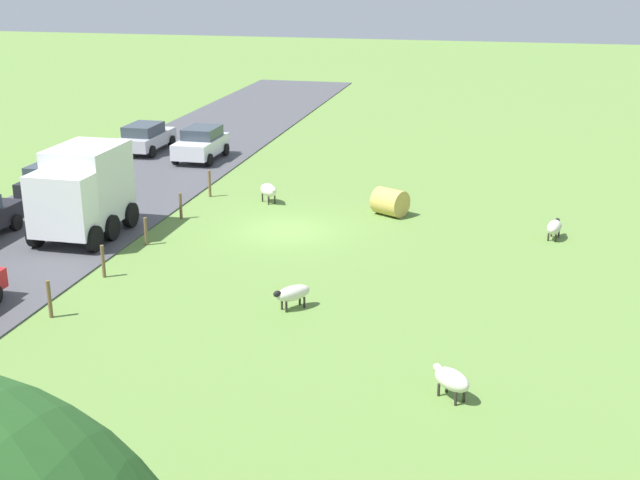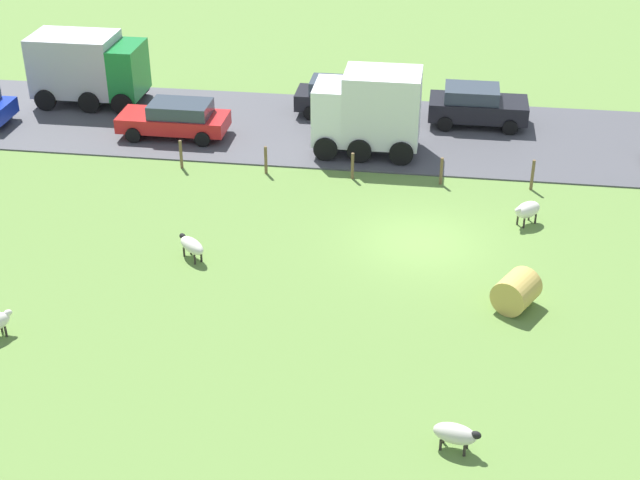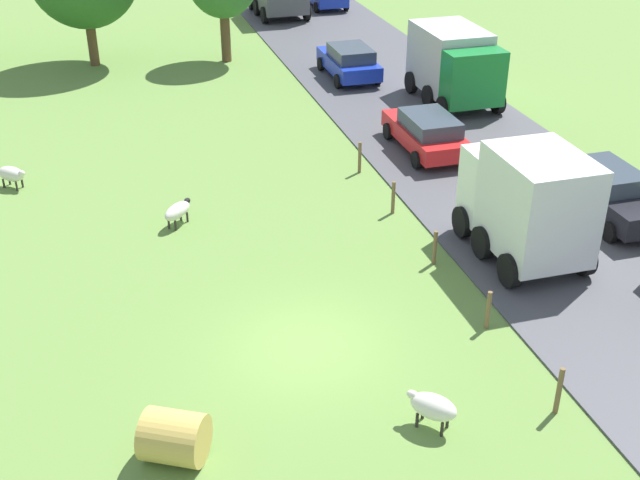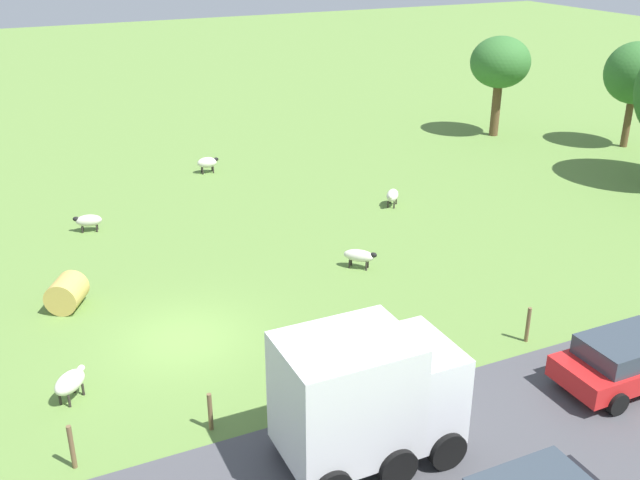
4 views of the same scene
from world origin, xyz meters
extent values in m
plane|color=olive|center=(0.00, 0.00, 0.00)|extent=(160.00, 160.00, 0.00)
ellipsoid|color=silver|center=(1.81, -3.57, 0.57)|extent=(1.13, 1.14, 0.56)
ellipsoid|color=silver|center=(1.46, -3.21, 0.69)|extent=(0.31, 0.31, 0.20)
cylinder|color=#2D2823|center=(1.50, -3.46, 0.18)|extent=(0.07, 0.07, 0.36)
cylinder|color=#2D2823|center=(1.72, -3.25, 0.18)|extent=(0.07, 0.07, 0.36)
cylinder|color=#2D2823|center=(1.90, -3.88, 0.18)|extent=(0.07, 0.07, 0.36)
cylinder|color=#2D2823|center=(2.12, -3.67, 0.18)|extent=(0.07, 0.07, 0.36)
ellipsoid|color=silver|center=(-15.57, 5.55, 0.56)|extent=(0.64, 1.05, 0.56)
ellipsoid|color=black|center=(-15.53, 6.02, 0.68)|extent=(0.20, 0.27, 0.20)
cylinder|color=#2D2823|center=(-15.70, 5.84, 0.17)|extent=(0.07, 0.07, 0.35)
cylinder|color=#2D2823|center=(-15.39, 5.81, 0.17)|extent=(0.07, 0.07, 0.35)
cylinder|color=#2D2823|center=(-15.74, 5.29, 0.17)|extent=(0.07, 0.07, 0.35)
cylinder|color=#2D2823|center=(-15.44, 5.26, 0.17)|extent=(0.07, 0.07, 0.35)
ellipsoid|color=silver|center=(-2.21, 7.38, 0.51)|extent=(1.14, 1.18, 0.46)
ellipsoid|color=black|center=(-1.83, 7.79, 0.61)|extent=(0.31, 0.31, 0.20)
cylinder|color=#2D2823|center=(-2.08, 7.70, 0.17)|extent=(0.07, 0.07, 0.33)
cylinder|color=#2D2823|center=(-1.90, 7.53, 0.17)|extent=(0.07, 0.07, 0.33)
cylinder|color=#2D2823|center=(-2.52, 7.23, 0.17)|extent=(0.07, 0.07, 0.33)
cylinder|color=#2D2823|center=(-2.33, 7.06, 0.17)|extent=(0.07, 0.07, 0.33)
ellipsoid|color=beige|center=(-10.14, -1.23, 0.48)|extent=(0.73, 1.15, 0.50)
ellipsoid|color=black|center=(-10.25, -1.73, 0.60)|extent=(0.23, 0.29, 0.20)
cylinder|color=#2D2823|center=(-10.07, -1.55, 0.15)|extent=(0.07, 0.07, 0.30)
cylinder|color=#2D2823|center=(-10.34, -1.49, 0.15)|extent=(0.07, 0.07, 0.30)
cylinder|color=#2D2823|center=(-9.94, -0.98, 0.15)|extent=(0.07, 0.07, 0.30)
cylinder|color=#2D2823|center=(-10.21, -0.92, 0.15)|extent=(0.07, 0.07, 0.30)
ellipsoid|color=silver|center=(-7.35, 11.82, 0.52)|extent=(1.13, 1.07, 0.51)
ellipsoid|color=silver|center=(-6.97, 11.50, 0.63)|extent=(0.31, 0.31, 0.20)
cylinder|color=#2D2823|center=(-7.04, 11.74, 0.16)|extent=(0.07, 0.07, 0.33)
cylinder|color=#2D2823|center=(-7.22, 11.52, 0.16)|extent=(0.07, 0.07, 0.33)
cylinder|color=#2D2823|center=(-7.48, 12.11, 0.16)|extent=(0.07, 0.07, 0.33)
cylinder|color=#2D2823|center=(-7.66, 11.90, 0.16)|extent=(0.07, 0.07, 0.33)
cylinder|color=tan|center=(-3.61, -2.95, 0.56)|extent=(1.63, 1.58, 1.11)
cylinder|color=brown|center=(-15.23, 23.54, 1.64)|extent=(0.53, 0.53, 3.28)
ellipsoid|color=#336B2D|center=(-15.23, 23.54, 4.41)|extent=(3.52, 3.52, 3.00)
cylinder|color=brown|center=(-10.05, 28.87, 1.48)|extent=(0.41, 0.41, 2.95)
ellipsoid|color=#336B2D|center=(-10.05, 28.87, 4.24)|extent=(3.44, 3.44, 3.43)
cylinder|color=brown|center=(4.63, -3.88, 0.60)|extent=(0.12, 0.12, 1.21)
cylinder|color=brown|center=(4.63, -0.50, 0.54)|extent=(0.12, 0.12, 1.08)
cylinder|color=brown|center=(4.63, 2.89, 0.53)|extent=(0.12, 0.12, 1.06)
cylinder|color=brown|center=(4.63, 6.27, 0.56)|extent=(0.12, 0.12, 1.12)
cylinder|color=brown|center=(4.63, 9.66, 0.59)|extent=(0.12, 0.12, 1.17)
cube|color=white|center=(7.24, 4.13, 1.69)|extent=(2.31, 1.20, 2.30)
cube|color=silver|center=(7.24, 2.02, 1.99)|extent=(2.31, 3.02, 2.89)
cylinder|color=black|center=(6.08, 4.13, 0.54)|extent=(0.30, 0.96, 0.96)
cylinder|color=black|center=(8.40, 4.13, 0.54)|extent=(0.30, 0.96, 0.96)
cylinder|color=black|center=(6.08, 2.78, 0.54)|extent=(0.30, 0.96, 0.96)
cylinder|color=black|center=(8.40, 2.78, 0.54)|extent=(0.30, 0.96, 0.96)
cylinder|color=black|center=(6.08, 1.11, 0.54)|extent=(0.30, 0.96, 0.96)
cube|color=red|center=(7.65, 10.83, 0.69)|extent=(1.88, 4.56, 0.62)
cube|color=#333D47|center=(7.65, 10.48, 1.28)|extent=(1.66, 2.51, 0.56)
cylinder|color=black|center=(6.71, 9.35, 0.38)|extent=(0.22, 0.64, 0.64)
cylinder|color=black|center=(8.60, 9.35, 0.38)|extent=(0.22, 0.64, 0.64)
camera|label=1|loc=(-8.33, 30.00, 10.16)|focal=46.89mm
camera|label=2|loc=(-27.35, -0.44, 15.30)|focal=51.68mm
camera|label=3|loc=(-4.27, -15.76, 12.00)|focal=45.54mm
camera|label=4|loc=(19.60, -4.39, 11.97)|focal=40.92mm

